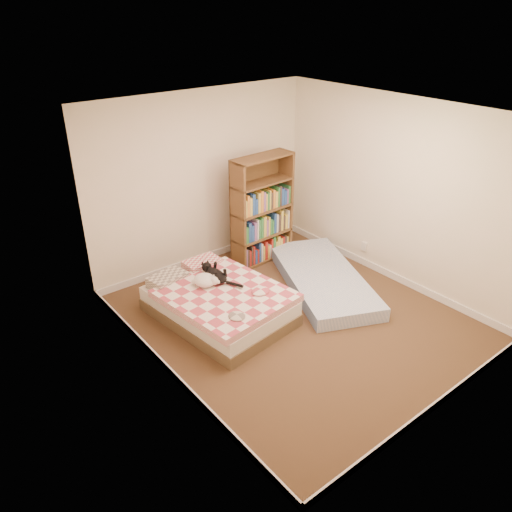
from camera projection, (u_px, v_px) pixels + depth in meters
room at (298, 230)px, 5.65m from camera, size 3.51×4.01×2.51m
bed at (218, 302)px, 6.14m from camera, size 1.41×1.84×0.46m
bookshelf at (261, 223)px, 7.37m from camera, size 0.98×0.37×1.60m
floor_mattress at (323, 279)px, 6.87m from camera, size 1.71×2.29×0.19m
black_cat at (214, 274)px, 6.22m from camera, size 0.24×0.68×0.16m
white_dog at (206, 280)px, 6.07m from camera, size 0.30×0.33×0.14m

